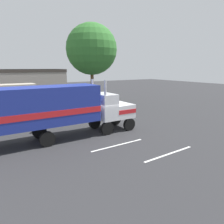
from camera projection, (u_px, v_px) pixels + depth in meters
name	position (u px, v px, depth m)	size (l,w,h in m)	color
ground_plane	(106.00, 131.00, 18.70)	(120.00, 120.00, 0.00)	#2D2D30
lane_stripe_near	(118.00, 145.00, 15.27)	(4.40, 0.16, 0.01)	silver
lane_stripe_mid	(169.00, 154.00, 13.73)	(4.40, 0.16, 0.01)	silver
semi_truck	(43.00, 109.00, 15.48)	(14.21, 3.11, 4.50)	silver
person_bystander	(41.00, 122.00, 18.14)	(0.34, 0.46, 1.63)	#2D3347
tree_left	(92.00, 49.00, 28.83)	(6.93, 6.93, 11.37)	brown
building_backdrop	(18.00, 83.00, 36.62)	(15.77, 6.31, 5.15)	#9E938C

